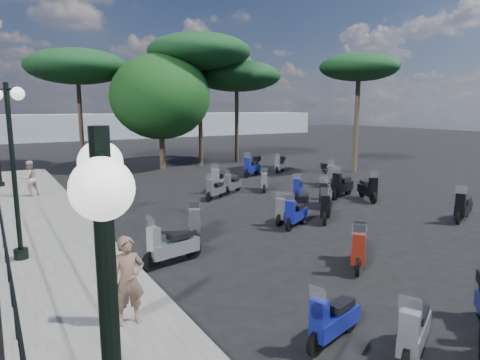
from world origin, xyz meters
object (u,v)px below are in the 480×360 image
scooter_2 (194,223)px  pine_2 (77,67)px  scooter_1 (333,321)px  pine_0 (199,52)px  scooter_20 (326,209)px  scooter_14 (285,211)px  scooter_23 (252,167)px  woman (128,280)px  scooter_11 (219,181)px  scooter_21 (327,196)px  broadleaf_tree (161,97)px  scooter_3 (171,247)px  scooter_10 (215,190)px  scooter_25 (463,208)px  pine_1 (237,76)px  pine_3 (359,68)px  pedestrian_far (30,178)px  scooter_9 (296,213)px  scooter_7 (414,333)px  scooter_28 (327,176)px  scooter_22 (342,186)px  scooter_27 (368,190)px  scooter_29 (280,165)px  scooter_8 (358,248)px  scooter_30 (232,185)px  scooter_16 (298,189)px  scooter_4 (113,201)px  lamp_post_1 (13,161)px  scooter_17 (265,182)px  scooter_15 (324,195)px

scooter_2 → pine_2: bearing=-66.4°
scooter_1 → pine_0: bearing=-35.1°
scooter_20 → pine_2: (-4.63, 18.86, 6.06)m
scooter_2 → scooter_14: 3.49m
scooter_2 → scooter_23: 12.10m
woman → scooter_11: woman is taller
scooter_21 → broadleaf_tree: broadleaf_tree is taller
scooter_3 → scooter_10: scooter_3 is taller
scooter_25 → pine_1: size_ratio=0.23×
pine_3 → pedestrian_far: bearing=175.7°
scooter_9 → scooter_23: (4.35, 9.69, 0.06)m
scooter_7 → scooter_28: (9.15, 12.19, 0.09)m
scooter_20 → pine_0: bearing=-52.8°
broadleaf_tree → scooter_23: bearing=-58.3°
scooter_14 → pine_0: (3.69, 14.54, 7.05)m
scooter_22 → pine_1: (2.33, 13.30, 5.59)m
scooter_14 → scooter_25: scooter_25 is taller
scooter_28 → scooter_3: bearing=57.8°
scooter_27 → scooter_29: bearing=-74.9°
pine_0 → pine_3: pine_0 is taller
scooter_1 → scooter_11: bearing=-35.0°
broadleaf_tree → scooter_25: bearing=-75.4°
scooter_1 → scooter_8: (3.01, 2.34, 0.07)m
scooter_8 → scooter_30: bearing=-53.8°
pine_0 → scooter_14: bearing=-104.2°
scooter_8 → scooter_28: bearing=-81.3°
scooter_16 → scooter_23: bearing=-56.9°
scooter_8 → scooter_30: scooter_8 is taller
scooter_4 → scooter_30: (5.76, 1.03, -0.06)m
scooter_27 → pine_2: 20.12m
pedestrian_far → scooter_4: pedestrian_far is taller
scooter_23 → scooter_30: size_ratio=1.21×
scooter_11 → scooter_14: scooter_11 is taller
broadleaf_tree → pine_1: bearing=7.6°
lamp_post_1 → scooter_30: size_ratio=3.34×
scooter_22 → scooter_17: bearing=14.1°
scooter_27 → scooter_4: bearing=6.5°
scooter_23 → scooter_22: bearing=150.6°
lamp_post_1 → scooter_15: lamp_post_1 is taller
pine_0 → scooter_20: bearing=-98.8°
lamp_post_1 → scooter_28: size_ratio=2.75×
scooter_23 → pine_3: pine_3 is taller
scooter_7 → scooter_2: bearing=-24.6°
scooter_25 → broadleaf_tree: 18.64m
scooter_3 → scooter_15: bearing=-80.9°
scooter_7 → scooter_11: scooter_11 is taller
scooter_14 → scooter_27: bearing=-108.1°
scooter_1 → broadleaf_tree: bearing=-28.3°
scooter_8 → scooter_21: scooter_8 is taller
scooter_3 → pine_3: pine_3 is taller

